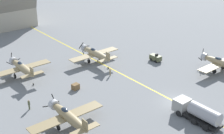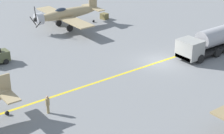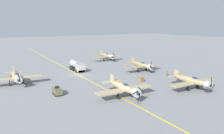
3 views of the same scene
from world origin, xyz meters
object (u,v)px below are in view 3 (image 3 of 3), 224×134
object	(u,v)px
fuel_tanker	(77,66)
ground_crew_walking	(167,73)
tow_tractor	(57,91)
supply_crate_mid_lane	(12,77)
airplane_far_center	(124,87)
supply_crate_by_tanker	(141,80)
airplane_mid_left	(142,65)
airplane_far_left	(192,81)
airplane_near_left	(107,56)
traffic_cone	(125,64)
ground_crew_inspecting	(112,83)
airplane_mid_right	(16,76)

from	to	relation	value
fuel_tanker	ground_crew_walking	world-z (taller)	fuel_tanker
tow_tractor	supply_crate_mid_lane	bearing A→B (deg)	-71.07
fuel_tanker	tow_tractor	world-z (taller)	fuel_tanker
airplane_far_center	supply_crate_by_tanker	size ratio (longest dim) A/B	9.47
airplane_mid_left	supply_crate_mid_lane	distance (m)	36.29
airplane_far_left	airplane_near_left	size ratio (longest dim) A/B	1.00
airplane_far_center	supply_crate_mid_lane	bearing A→B (deg)	-68.31
airplane_far_left	airplane_near_left	xyz separation A→B (m)	(-2.36, -42.54, 0.00)
airplane_mid_left	airplane_near_left	xyz separation A→B (m)	(-0.32, -22.25, 0.00)
traffic_cone	supply_crate_mid_lane	bearing A→B (deg)	2.33
airplane_far_center	traffic_cone	distance (m)	34.42
airplane_far_center	tow_tractor	xyz separation A→B (m)	(10.72, -7.95, -1.22)
airplane_far_center	ground_crew_inspecting	bearing A→B (deg)	-114.33
supply_crate_mid_lane	traffic_cone	distance (m)	36.47
airplane_mid_left	traffic_cone	bearing A→B (deg)	-93.83
tow_tractor	supply_crate_mid_lane	size ratio (longest dim) A/B	2.48
supply_crate_by_tanker	traffic_cone	size ratio (longest dim) A/B	2.30
airplane_mid_right	airplane_far_left	distance (m)	40.02
airplane_far_left	fuel_tanker	bearing A→B (deg)	-64.31
airplane_mid_right	airplane_mid_left	distance (m)	34.63
airplane_mid_right	tow_tractor	world-z (taller)	airplane_mid_right
airplane_mid_right	airplane_mid_left	size ratio (longest dim) A/B	1.00
airplane_mid_right	airplane_far_left	xyz separation A→B (m)	(-32.45, 23.42, 0.00)
airplane_far_center	tow_tractor	distance (m)	13.41
airplane_mid_left	fuel_tanker	xyz separation A→B (m)	(16.36, -10.86, -0.50)
airplane_mid_left	airplane_mid_right	bearing A→B (deg)	-1.17
airplane_mid_right	ground_crew_inspecting	size ratio (longest dim) A/B	7.42
fuel_tanker	airplane_far_center	bearing A→B (deg)	87.48
traffic_cone	tow_tractor	bearing A→B (deg)	34.55
airplane_far_left	supply_crate_mid_lane	world-z (taller)	airplane_far_left
airplane_near_left	airplane_far_center	bearing A→B (deg)	78.52
airplane_near_left	tow_tractor	distance (m)	42.55
ground_crew_inspecting	traffic_cone	xyz separation A→B (m)	(-17.39, -21.13, -0.61)
ground_crew_walking	airplane_near_left	bearing A→B (deg)	-86.31
airplane_mid_left	supply_crate_by_tanker	size ratio (longest dim) A/B	9.47
airplane_near_left	ground_crew_inspecting	world-z (taller)	airplane_near_left
airplane_far_left	airplane_near_left	world-z (taller)	airplane_far_left
ground_crew_walking	traffic_cone	distance (m)	19.74
airplane_far_center	fuel_tanker	bearing A→B (deg)	-103.39
fuel_tanker	ground_crew_walking	size ratio (longest dim) A/B	4.56
airplane_mid_left	traffic_cone	size ratio (longest dim) A/B	21.82
airplane_far_left	airplane_far_center	world-z (taller)	airplane_far_left
airplane_near_left	ground_crew_walking	bearing A→B (deg)	106.67
airplane_far_left	supply_crate_mid_lane	bearing A→B (deg)	-41.61
ground_crew_inspecting	supply_crate_mid_lane	distance (m)	27.37
supply_crate_mid_lane	traffic_cone	bearing A→B (deg)	-177.67
traffic_cone	airplane_mid_right	bearing A→B (deg)	12.90
airplane_mid_right	tow_tractor	xyz separation A→B (m)	(-6.16, 12.32, -1.22)
ground_crew_walking	traffic_cone	xyz separation A→B (m)	(0.73, -19.71, -0.68)
airplane_far_left	traffic_cone	bearing A→B (deg)	-95.51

